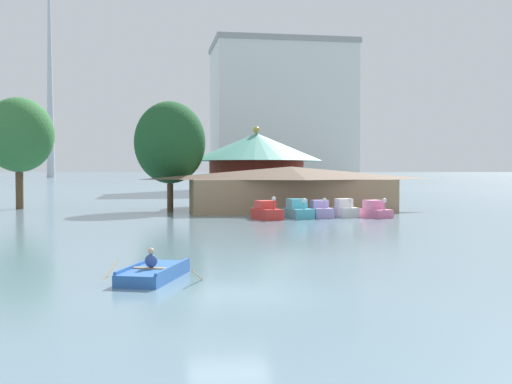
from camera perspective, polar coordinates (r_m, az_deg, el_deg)
ground_plane at (r=19.32m, az=-2.46°, el=-9.25°), size 2000.00×2000.00×0.00m
rowboat_with_rower at (r=22.11m, az=-9.25°, el=-7.24°), size 3.84×4.00×1.40m
pedal_boat_red at (r=48.06m, az=0.98°, el=-1.80°), size 2.18×3.20×1.77m
pedal_boat_cyan at (r=49.26m, az=3.83°, el=-1.68°), size 1.98×3.12×1.61m
pedal_boat_lavender at (r=50.12m, az=5.84°, el=-1.67°), size 1.49×2.77×1.60m
pedal_boat_white at (r=50.92m, az=8.07°, el=-1.60°), size 1.75×2.42×1.55m
pedal_boat_pink at (r=50.68m, az=10.76°, el=-1.67°), size 2.26×2.88×1.57m
boathouse at (r=56.47m, az=3.17°, el=0.35°), size 19.20×7.98×4.07m
green_roof_pavilion at (r=64.26m, az=0.03°, el=2.57°), size 13.53×13.53×8.21m
shoreline_tree_tall_left at (r=64.43m, az=-20.73°, el=4.86°), size 6.59×6.59×10.72m
shoreline_tree_mid at (r=58.64m, az=-7.82°, el=4.47°), size 6.56×6.56×10.10m
background_building_block at (r=120.68m, az=2.31°, el=6.84°), size 26.19×17.04×27.74m
distant_broadcast_tower at (r=332.69m, az=-18.25°, el=13.51°), size 6.54×6.54×155.19m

